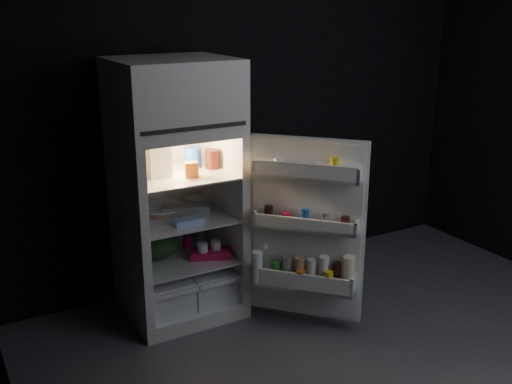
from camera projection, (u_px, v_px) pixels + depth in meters
floor at (386, 369)px, 3.62m from camera, size 4.00×3.40×0.00m
wall_back at (249, 106)px, 4.62m from camera, size 4.00×0.00×2.70m
wall_left at (6, 214)px, 2.26m from camera, size 0.00×3.40×2.70m
refrigerator at (175, 182)px, 4.05m from camera, size 0.76×0.71×1.78m
fridge_door at (306, 233)px, 3.89m from camera, size 0.63×0.66×1.22m
milk_jug at (158, 158)px, 3.90m from camera, size 0.15×0.15×0.24m
mayo_jar at (193, 157)px, 4.12m from camera, size 0.15×0.15×0.14m
jam_jar at (213, 159)px, 4.10m from camera, size 0.12×0.12×0.13m
amber_bottle at (133, 159)px, 3.90m from camera, size 0.10×0.10×0.22m
small_carton at (191, 170)px, 3.89m from camera, size 0.10×0.08×0.10m
egg_carton at (185, 210)px, 4.08m from camera, size 0.34×0.22×0.07m
pie at (161, 210)px, 4.13m from camera, size 0.36×0.36×0.04m
flat_package at (188, 221)px, 3.92m from camera, size 0.20×0.11×0.04m
wrapped_pkg at (195, 200)px, 4.32m from camera, size 0.15×0.14×0.05m
produce_bag at (158, 245)px, 4.11m from camera, size 0.33×0.29×0.20m
yogurt_tray at (211, 253)px, 4.15m from camera, size 0.31×0.25×0.05m
small_can_red at (187, 242)px, 4.31m from camera, size 0.07×0.07×0.09m
small_can_silver at (202, 237)px, 4.40m from camera, size 0.08×0.08×0.09m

